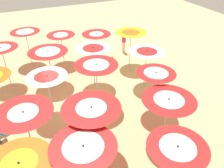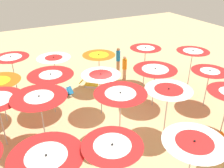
# 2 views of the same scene
# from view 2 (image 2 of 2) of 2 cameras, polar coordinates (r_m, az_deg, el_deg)

# --- Properties ---
(ground) EXTENTS (41.58, 41.58, 0.04)m
(ground) POSITION_cam_2_polar(r_m,az_deg,el_deg) (12.29, -0.47, -9.60)
(ground) COLOR #D1B57F
(beach_umbrella_0) EXTENTS (1.96, 1.96, 2.44)m
(beach_umbrella_0) POSITION_cam_2_polar(r_m,az_deg,el_deg) (15.66, 18.24, 6.78)
(beach_umbrella_0) COLOR #B2B2B7
(beach_umbrella_0) RESTS_ON ground
(beach_umbrella_1) EXTENTS (1.91, 1.91, 2.53)m
(beach_umbrella_1) POSITION_cam_2_polar(r_m,az_deg,el_deg) (15.27, 7.79, 7.75)
(beach_umbrella_1) COLOR #B2B2B7
(beach_umbrella_1) RESTS_ON ground
(beach_umbrella_2) EXTENTS (1.94, 1.94, 2.38)m
(beach_umbrella_2) POSITION_cam_2_polar(r_m,az_deg,el_deg) (14.47, -3.07, 6.19)
(beach_umbrella_2) COLOR #B2B2B7
(beach_umbrella_2) RESTS_ON ground
(beach_umbrella_3) EXTENTS (1.98, 1.98, 2.26)m
(beach_umbrella_3) POSITION_cam_2_polar(r_m,az_deg,el_deg) (14.78, -13.34, 5.38)
(beach_umbrella_3) COLOR #B2B2B7
(beach_umbrella_3) RESTS_ON ground
(beach_umbrella_4) EXTENTS (2.03, 2.03, 2.42)m
(beach_umbrella_4) POSITION_cam_2_polar(r_m,az_deg,el_deg) (15.14, -22.36, 5.11)
(beach_umbrella_4) COLOR #B2B2B7
(beach_umbrella_4) RESTS_ON ground
(beach_umbrella_5) EXTENTS (1.92, 1.92, 2.18)m
(beach_umbrella_5) POSITION_cam_2_polar(r_m,az_deg,el_deg) (13.81, 21.68, 2.11)
(beach_umbrella_5) COLOR #B2B2B7
(beach_umbrella_5) RESTS_ON ground
(beach_umbrella_6) EXTENTS (2.29, 2.29, 2.29)m
(beach_umbrella_6) POSITION_cam_2_polar(r_m,az_deg,el_deg) (13.00, 9.94, 2.61)
(beach_umbrella_6) COLOR #B2B2B7
(beach_umbrella_6) RESTS_ON ground
(beach_umbrella_7) EXTENTS (1.94, 1.94, 2.36)m
(beach_umbrella_7) POSITION_cam_2_polar(r_m,az_deg,el_deg) (12.07, -2.61, 1.37)
(beach_umbrella_7) COLOR #B2B2B7
(beach_umbrella_7) RESTS_ON ground
(beach_umbrella_8) EXTENTS (2.30, 2.30, 2.27)m
(beach_umbrella_8) POSITION_cam_2_polar(r_m,az_deg,el_deg) (12.58, -14.00, 1.43)
(beach_umbrella_8) COLOR #B2B2B7
(beach_umbrella_8) RESTS_ON ground
(beach_umbrella_11) EXTENTS (2.02, 2.02, 2.51)m
(beach_umbrella_11) POSITION_cam_2_polar(r_m,az_deg,el_deg) (10.63, 12.96, -1.96)
(beach_umbrella_11) COLOR #B2B2B7
(beach_umbrella_11) RESTS_ON ground
(beach_umbrella_12) EXTENTS (2.19, 2.19, 2.57)m
(beach_umbrella_12) POSITION_cam_2_polar(r_m,az_deg,el_deg) (9.99, 1.96, -3.14)
(beach_umbrella_12) COLOR #B2B2B7
(beach_umbrella_12) RESTS_ON ground
(beach_umbrella_13) EXTENTS (2.26, 2.26, 2.52)m
(beach_umbrella_13) POSITION_cam_2_polar(r_m,az_deg,el_deg) (10.24, -16.46, -3.79)
(beach_umbrella_13) COLOR #B2B2B7
(beach_umbrella_13) RESTS_ON ground
(beach_umbrella_16) EXTENTS (2.06, 2.06, 2.31)m
(beach_umbrella_16) POSITION_cam_2_polar(r_m,az_deg,el_deg) (8.40, 18.44, -13.58)
(beach_umbrella_16) COLOR #B2B2B7
(beach_umbrella_16) RESTS_ON ground
(beach_umbrella_17) EXTENTS (1.91, 1.91, 2.40)m
(beach_umbrella_17) POSITION_cam_2_polar(r_m,az_deg,el_deg) (7.73, 0.08, -15.08)
(beach_umbrella_17) COLOR #B2B2B7
(beach_umbrella_17) RESTS_ON ground
(beach_umbrella_18) EXTENTS (2.25, 2.25, 2.30)m
(beach_umbrella_18) POSITION_cam_2_polar(r_m,az_deg,el_deg) (7.80, -14.89, -16.85)
(beach_umbrella_18) COLOR #B2B2B7
(beach_umbrella_18) RESTS_ON ground
(lounger_0) EXTENTS (1.26, 0.66, 0.64)m
(lounger_0) POSITION_cam_2_polar(r_m,az_deg,el_deg) (15.07, -10.79, -1.55)
(lounger_0) COLOR #333338
(lounger_0) RESTS_ON ground
(lounger_1) EXTENTS (1.21, 0.75, 0.60)m
(lounger_1) POSITION_cam_2_polar(r_m,az_deg,el_deg) (12.16, 24.67, -11.75)
(lounger_1) COLOR #333338
(lounger_1) RESTS_ON ground
(lounger_3) EXTENTS (0.99, 1.14, 0.64)m
(lounger_3) POSITION_cam_2_polar(r_m,az_deg,el_deg) (15.63, -5.21, -0.02)
(lounger_3) COLOR silver
(lounger_3) RESTS_ON ground
(beachgoer_0) EXTENTS (0.30, 0.30, 1.71)m
(beachgoer_0) POSITION_cam_2_polar(r_m,az_deg,el_deg) (16.25, 2.94, 3.85)
(beachgoer_0) COLOR #D8A87F
(beachgoer_0) RESTS_ON ground
(beachgoer_1) EXTENTS (0.30, 0.30, 1.80)m
(beachgoer_1) POSITION_cam_2_polar(r_m,az_deg,el_deg) (17.46, 1.45, 5.77)
(beachgoer_1) COLOR #A3704C
(beachgoer_1) RESTS_ON ground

